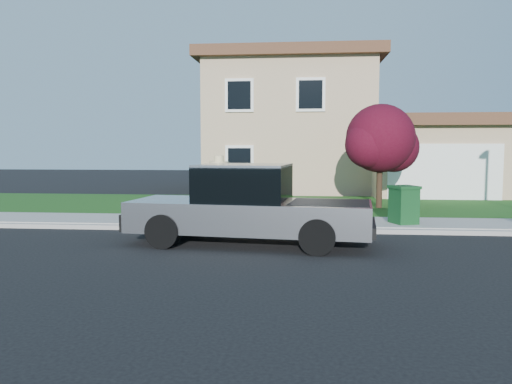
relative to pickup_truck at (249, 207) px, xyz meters
The scene contains 9 objects.
ground 1.53m from the pickup_truck, 65.35° to the right, with size 80.00×80.00×0.00m, color black.
curb 2.46m from the pickup_truck, 48.96° to the left, with size 40.00×0.20×0.12m, color gray.
sidewalk 3.33m from the pickup_truck, 61.86° to the left, with size 40.00×2.00×0.15m, color gray.
lawn 7.55m from the pickup_truck, 78.27° to the left, with size 40.00×7.00×0.10m, color #194413.
house 15.52m from the pickup_truck, 83.11° to the left, with size 14.00×11.30×6.85m.
pickup_truck is the anchor object (origin of this frame).
woman 1.55m from the pickup_truck, 125.85° to the left, with size 0.68×0.49×2.02m.
ornamental_tree 7.90m from the pickup_truck, 59.21° to the left, with size 2.67×2.41×3.67m.
trash_bin 4.77m from the pickup_truck, 33.15° to the left, with size 0.85×0.91×1.04m.
Camera 1 is at (0.72, -10.17, 2.21)m, focal length 35.00 mm.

